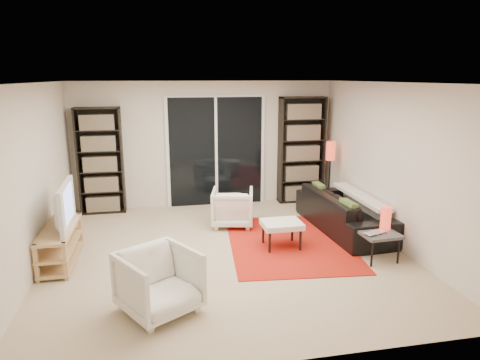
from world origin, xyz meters
name	(u,v)px	position (x,y,z in m)	size (l,w,h in m)	color
floor	(227,253)	(0.00, 0.00, 0.00)	(5.00, 5.00, 0.00)	#C2AD8B
wall_back	(205,144)	(0.00, 2.50, 1.20)	(5.00, 0.02, 2.40)	beige
wall_front	(276,237)	(0.00, -2.50, 1.20)	(5.00, 0.02, 2.40)	beige
wall_left	(32,180)	(-2.50, 0.00, 1.20)	(0.02, 5.00, 2.40)	beige
wall_right	(392,165)	(2.50, 0.00, 1.20)	(0.02, 5.00, 2.40)	beige
ceiling	(226,83)	(0.00, 0.00, 2.40)	(5.00, 5.00, 0.02)	white
sliding_door	(216,152)	(0.20, 2.46, 1.05)	(1.92, 0.08, 2.16)	white
bookshelf_left	(100,161)	(-1.95, 2.33, 0.98)	(0.80, 0.30, 1.95)	black
bookshelf_right	(301,150)	(1.90, 2.33, 1.05)	(0.90, 0.30, 2.10)	black
tv_stand	(61,244)	(-2.28, 0.13, 0.26)	(0.40, 1.24, 0.50)	tan
tv	(58,206)	(-2.26, 0.13, 0.80)	(1.05, 0.14, 0.60)	black
rug	(289,242)	(0.99, 0.19, 0.01)	(1.78, 2.41, 0.01)	#B71D10
sofa	(344,211)	(2.06, 0.58, 0.31)	(2.15, 0.84, 0.63)	black
armchair_back	(233,207)	(0.29, 1.16, 0.32)	(0.68, 0.70, 0.63)	silver
armchair_front	(159,282)	(-0.97, -1.42, 0.35)	(0.74, 0.76, 0.69)	silver
ottoman	(282,225)	(0.83, 0.05, 0.35)	(0.58, 0.47, 0.40)	silver
side_table	(378,235)	(2.01, -0.62, 0.36)	(0.53, 0.53, 0.40)	#424347
laptop	(378,234)	(1.95, -0.72, 0.41)	(0.33, 0.21, 0.03)	silver
table_lamp	(386,218)	(2.16, -0.53, 0.56)	(0.14, 0.14, 0.33)	red
floor_lamp	(330,158)	(2.28, 1.76, 0.98)	(0.19, 0.19, 1.29)	black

